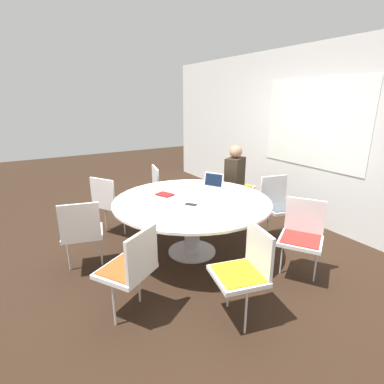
{
  "coord_description": "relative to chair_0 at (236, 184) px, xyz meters",
  "views": [
    {
      "loc": [
        3.0,
        -1.81,
        1.92
      ],
      "look_at": [
        0.0,
        0.0,
        0.82
      ],
      "focal_mm": 28.0,
      "sensor_mm": 36.0,
      "label": 1
    }
  ],
  "objects": [
    {
      "name": "ground_plane",
      "position": [
        0.83,
        -1.38,
        -0.52
      ],
      "size": [
        16.0,
        16.0,
        0.0
      ],
      "primitive_type": "plane",
      "color": "black"
    },
    {
      "name": "wall_back",
      "position": [
        0.83,
        0.79,
        0.83
      ],
      "size": [
        8.0,
        0.07,
        2.7
      ],
      "color": "silver",
      "rests_on": "ground_plane"
    },
    {
      "name": "conference_table",
      "position": [
        0.83,
        -1.38,
        0.09
      ],
      "size": [
        1.94,
        1.94,
        0.72
      ],
      "color": "#B7B7BC",
      "rests_on": "ground_plane"
    },
    {
      "name": "chair_0",
      "position": [
        0.0,
        0.0,
        0.0
      ],
      "size": [
        0.58,
        0.59,
        0.87
      ],
      "rotation": [
        0.0,
        0.0,
        5.21
      ],
      "color": "silver",
      "rests_on": "ground_plane"
    },
    {
      "name": "chair_1",
      "position": [
        -0.46,
        -1.15,
        0.0
      ],
      "size": [
        0.52,
        0.51,
        0.87
      ],
      "rotation": [
        0.0,
        0.0,
        6.06
      ],
      "color": "silver",
      "rests_on": "ground_plane"
    },
    {
      "name": "chair_2",
      "position": [
        -0.26,
        -2.1,
        0.0
      ],
      "size": [
        0.59,
        0.59,
        0.87
      ],
      "rotation": [
        0.0,
        0.0,
        6.81
      ],
      "color": "silver",
      "rests_on": "ground_plane"
    },
    {
      "name": "chair_3",
      "position": [
        0.58,
        -2.67,
        0.0
      ],
      "size": [
        0.51,
        0.53,
        0.87
      ],
      "rotation": [
        0.0,
        0.0,
        7.61
      ],
      "color": "silver",
      "rests_on": "ground_plane"
    },
    {
      "name": "chair_4",
      "position": [
        1.58,
        -2.46,
        0.0
      ],
      "size": [
        0.59,
        0.6,
        0.87
      ],
      "rotation": [
        0.0,
        0.0,
        8.41
      ],
      "color": "silver",
      "rests_on": "ground_plane"
    },
    {
      "name": "chair_5",
      "position": [
        2.12,
        -1.62,
        0.0
      ],
      "size": [
        0.53,
        0.51,
        0.87
      ],
      "rotation": [
        0.0,
        0.0,
        9.19
      ],
      "color": "silver",
      "rests_on": "ground_plane"
    },
    {
      "name": "chair_6",
      "position": [
        1.9,
        -0.62,
        0.0
      ],
      "size": [
        0.6,
        0.59,
        0.87
      ],
      "rotation": [
        0.0,
        0.0,
        9.99
      ],
      "color": "silver",
      "rests_on": "ground_plane"
    },
    {
      "name": "chair_7",
      "position": [
        1.04,
        -0.09,
        0.0
      ],
      "size": [
        0.5,
        0.52,
        0.87
      ],
      "rotation": [
        0.0,
        0.0,
        10.79
      ],
      "color": "silver",
      "rests_on": "ground_plane"
    },
    {
      "name": "person_0",
      "position": [
        0.19,
        -0.17,
        0.19
      ],
      "size": [
        0.37,
        0.42,
        1.22
      ],
      "rotation": [
        0.0,
        0.0,
        5.21
      ],
      "color": "#2D2319",
      "rests_on": "ground_plane"
    },
    {
      "name": "laptop",
      "position": [
        0.57,
        -0.9,
        0.25
      ],
      "size": [
        0.36,
        0.33,
        0.21
      ],
      "rotation": [
        0.0,
        0.0,
        0.5
      ],
      "color": "silver",
      "rests_on": "conference_table"
    },
    {
      "name": "spiral_notebook",
      "position": [
        0.49,
        -1.59,
        0.21
      ],
      "size": [
        0.25,
        0.22,
        0.02
      ],
      "color": "maroon",
      "rests_on": "conference_table"
    },
    {
      "name": "cell_phone",
      "position": [
        0.98,
        -1.49,
        0.2
      ],
      "size": [
        0.15,
        0.14,
        0.01
      ],
      "color": "black",
      "rests_on": "conference_table"
    }
  ]
}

